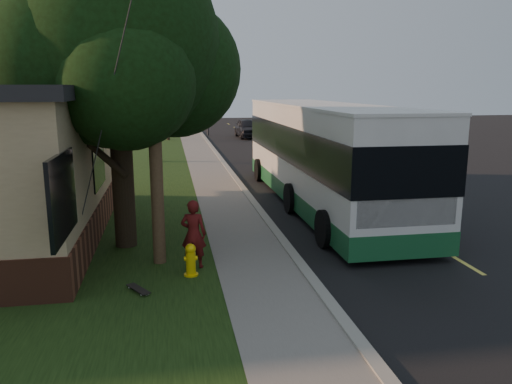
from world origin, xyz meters
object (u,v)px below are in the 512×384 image
bare_tree_near (159,125)px  transit_bus (322,152)px  traffic_signal (207,99)px  skateboarder (194,234)px  fire_hydrant (191,260)px  leafy_tree (117,48)px  skateboard_main (138,289)px  bare_tree_far (168,116)px  distant_car (248,128)px  utility_pole (152,68)px

bare_tree_near → transit_bus: 12.93m
traffic_signal → skateboarder: bearing=-95.1°
fire_hydrant → bare_tree_near: size_ratio=0.17×
leafy_tree → transit_bus: size_ratio=0.58×
bare_tree_near → skateboard_main: size_ratio=6.06×
fire_hydrant → transit_bus: bearing=52.3°
bare_tree_far → skateboarder: size_ratio=2.49×
bare_tree_near → fire_hydrant: bearing=-87.1°
traffic_signal → skateboarder: (-3.00, -33.48, -2.29)m
fire_hydrant → transit_bus: size_ratio=0.06×
bare_tree_far → distant_car: size_ratio=0.84×
leafy_tree → utility_pole: bearing=-62.4°
transit_bus → distant_car: 25.04m
bare_tree_far → skateboard_main: size_ratio=5.67×
utility_pole → bare_tree_far: (0.31, 29.01, -2.63)m
transit_bus → skateboard_main: (-6.15, -7.24, -1.82)m
skateboard_main → traffic_signal: bearing=83.1°
utility_pole → transit_bus: 8.40m
traffic_signal → skateboarder: size_ratio=3.40×
bare_tree_far → skateboarder: bearing=-89.0°
bare_tree_far → skateboard_main: 30.79m
bare_tree_far → transit_bus: size_ratio=0.30×
utility_pole → distant_car: bearing=77.0°
transit_bus → skateboarder: transit_bus is taller
traffic_signal → distant_car: size_ratio=1.15×
bare_tree_near → bare_tree_far: bare_tree_near is taller
fire_hydrant → skateboarder: skateboarder is taller
leafy_tree → bare_tree_near: (0.67, 15.35, -3.02)m
leafy_tree → transit_bus: leafy_tree is taller
transit_bus → leafy_tree: bearing=-149.7°
skateboarder → traffic_signal: bearing=-80.9°
utility_pole → skateboarder: bearing=-30.3°
skateboarder → utility_pole: bearing=-16.1°
leafy_tree → traffic_signal: (4.67, 31.35, -2.00)m
traffic_signal → skateboarder: traffic_signal is taller
transit_bus → fire_hydrant: bearing=-127.7°
skateboard_main → distant_car: size_ratio=0.15×
fire_hydrant → utility_pole: (-0.71, 0.99, 4.20)m
utility_pole → bare_tree_near: bearing=90.7°
skateboarder → distant_car: (6.24, 30.97, -0.06)m
bare_tree_near → distant_car: bare_tree_near is taller
fire_hydrant → transit_bus: (5.03, 6.51, 1.50)m
transit_bus → skateboard_main: size_ratio=18.92×
transit_bus → skateboarder: size_ratio=8.32×
skateboarder → skateboard_main: bearing=60.0°
utility_pole → leafy_tree: utility_pole is taller
skateboard_main → transit_bus: bearing=49.6°
utility_pole → skateboard_main: (-0.41, -1.72, -4.51)m
leafy_tree → bare_tree_near: leafy_tree is taller
bare_tree_far → skateboard_main: bare_tree_far is taller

